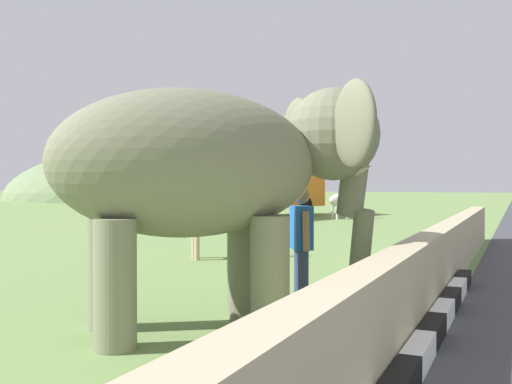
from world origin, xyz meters
TOP-DOWN VIEW (x-y plane):
  - barrier_parapet at (2.00, 3.71)m, footprint 28.00×0.36m
  - elephant at (3.29, 5.78)m, footprint 3.82×3.85m
  - person_handler at (4.67, 5.24)m, footprint 0.59×0.44m
  - bus_orange at (22.90, 14.61)m, footprint 9.97×5.07m
  - cow_near at (8.96, 8.82)m, footprint 1.55×1.71m
  - cow_mid at (24.28, 10.26)m, footprint 1.79×1.43m
  - cow_far at (28.50, 10.63)m, footprint 1.92×1.02m
  - hill_east at (55.00, 39.56)m, footprint 39.69×31.75m

SIDE VIEW (x-z plane):
  - hill_east at x=55.00m, z-range -6.04..6.04m
  - barrier_parapet at x=2.00m, z-range 0.00..1.00m
  - cow_near at x=8.96m, z-range 0.26..1.48m
  - cow_mid at x=24.28m, z-range 0.26..1.48m
  - cow_far at x=28.50m, z-range 0.26..1.48m
  - person_handler at x=4.67m, z-range 0.10..1.75m
  - elephant at x=3.29m, z-range 0.44..3.34m
  - bus_orange at x=22.90m, z-range 0.33..3.83m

